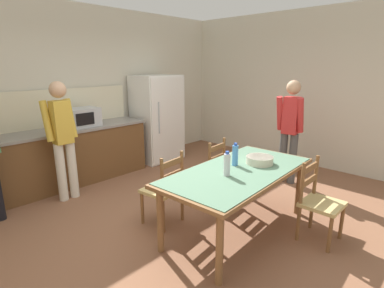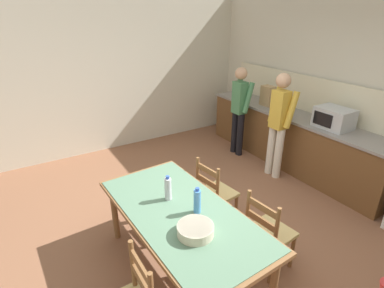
% 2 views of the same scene
% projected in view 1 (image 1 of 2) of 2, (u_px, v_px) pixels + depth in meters
% --- Properties ---
extents(ground_plane, '(8.32, 8.32, 0.00)m').
position_uv_depth(ground_plane, '(186.00, 219.00, 3.82)').
color(ground_plane, brown).
extents(wall_back, '(6.52, 0.12, 2.90)m').
position_uv_depth(wall_back, '(77.00, 92.00, 5.22)').
color(wall_back, beige).
rests_on(wall_back, ground).
extents(wall_right, '(0.12, 5.20, 2.90)m').
position_uv_depth(wall_right, '(305.00, 89.00, 5.73)').
color(wall_right, beige).
rests_on(wall_right, ground).
extents(kitchen_counter, '(3.56, 0.66, 0.92)m').
position_uv_depth(kitchen_counter, '(39.00, 163.00, 4.54)').
color(kitchen_counter, brown).
rests_on(kitchen_counter, ground).
extents(counter_splashback, '(3.52, 0.03, 0.60)m').
position_uv_depth(counter_splashback, '(25.00, 111.00, 4.55)').
color(counter_splashback, beige).
rests_on(counter_splashback, kitchen_counter).
extents(refrigerator, '(0.88, 0.73, 1.71)m').
position_uv_depth(refrigerator, '(157.00, 118.00, 6.04)').
color(refrigerator, white).
rests_on(refrigerator, ground).
extents(microwave, '(0.50, 0.39, 0.30)m').
position_uv_depth(microwave, '(82.00, 117.00, 4.89)').
color(microwave, '#B2B7BC').
rests_on(microwave, kitchen_counter).
extents(dining_table, '(1.99, 1.04, 0.76)m').
position_uv_depth(dining_table, '(239.00, 176.00, 3.39)').
color(dining_table, brown).
rests_on(dining_table, ground).
extents(bottle_near_centre, '(0.07, 0.07, 0.27)m').
position_uv_depth(bottle_near_centre, '(227.00, 164.00, 3.16)').
color(bottle_near_centre, silver).
rests_on(bottle_near_centre, dining_table).
extents(bottle_off_centre, '(0.07, 0.07, 0.27)m').
position_uv_depth(bottle_off_centre, '(235.00, 155.00, 3.49)').
color(bottle_off_centre, '#4C8ED6').
rests_on(bottle_off_centre, dining_table).
extents(serving_bowl, '(0.32, 0.32, 0.09)m').
position_uv_depth(serving_bowl, '(260.00, 159.00, 3.57)').
color(serving_bowl, beige).
rests_on(serving_bowl, dining_table).
extents(chair_side_far_right, '(0.46, 0.44, 0.91)m').
position_uv_depth(chair_side_far_right, '(209.00, 171.00, 4.26)').
color(chair_side_far_right, brown).
rests_on(chair_side_far_right, ground).
extents(chair_side_far_left, '(0.47, 0.45, 0.91)m').
position_uv_depth(chair_side_far_left, '(164.00, 190.00, 3.62)').
color(chair_side_far_left, brown).
rests_on(chair_side_far_left, ground).
extents(chair_side_near_right, '(0.42, 0.40, 0.91)m').
position_uv_depth(chair_side_near_right, '(319.00, 202.00, 3.29)').
color(chair_side_near_right, brown).
rests_on(chair_side_near_right, ground).
extents(person_at_counter, '(0.43, 0.29, 1.69)m').
position_uv_depth(person_at_counter, '(63.00, 135.00, 4.18)').
color(person_at_counter, silver).
rests_on(person_at_counter, ground).
extents(person_by_table, '(0.31, 0.44, 1.67)m').
position_uv_depth(person_by_table, '(290.00, 127.00, 4.79)').
color(person_by_table, '#4C4C4C').
rests_on(person_by_table, ground).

